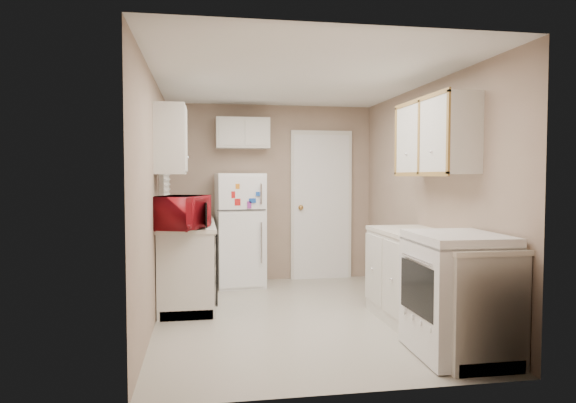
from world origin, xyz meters
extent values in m
plane|color=beige|center=(0.00, 0.00, 0.00)|extent=(3.80, 3.80, 0.00)
plane|color=white|center=(0.00, 0.00, 2.40)|extent=(3.80, 3.80, 0.00)
plane|color=tan|center=(-1.40, 0.00, 1.20)|extent=(3.80, 3.80, 0.00)
plane|color=tan|center=(1.40, 0.00, 1.20)|extent=(3.80, 3.80, 0.00)
plane|color=tan|center=(0.00, 1.90, 1.20)|extent=(2.80, 2.80, 0.00)
plane|color=tan|center=(0.00, -1.90, 1.20)|extent=(2.80, 2.80, 0.00)
cube|color=silver|center=(-1.10, 0.90, 0.45)|extent=(0.60, 1.80, 0.90)
cube|color=black|center=(-0.81, 0.30, 0.49)|extent=(0.03, 0.58, 0.72)
cube|color=gray|center=(-1.10, 1.05, 0.86)|extent=(0.54, 0.74, 0.16)
imported|color=maroon|center=(-1.15, 0.12, 1.05)|extent=(0.68, 0.54, 0.40)
imported|color=white|center=(-1.15, 1.40, 1.00)|extent=(0.13, 0.13, 0.22)
cube|color=silver|center=(-1.36, 1.05, 1.60)|extent=(0.10, 0.98, 1.08)
cube|color=silver|center=(-1.25, 0.22, 1.80)|extent=(0.30, 0.45, 0.70)
cube|color=white|center=(-0.46, 1.56, 0.73)|extent=(0.64, 0.62, 1.47)
cube|color=silver|center=(-0.40, 1.75, 2.00)|extent=(0.70, 0.30, 0.40)
cube|color=white|center=(0.70, 1.86, 1.02)|extent=(0.86, 0.06, 2.08)
cube|color=silver|center=(1.10, -0.80, 0.45)|extent=(0.60, 2.00, 0.90)
cube|color=white|center=(1.05, -1.34, 0.49)|extent=(0.68, 0.83, 0.99)
cube|color=silver|center=(1.25, -0.50, 1.80)|extent=(0.30, 1.20, 0.70)
camera|label=1|loc=(-0.94, -5.09, 1.43)|focal=32.00mm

